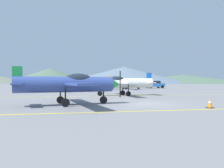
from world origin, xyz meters
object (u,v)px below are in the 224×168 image
at_px(airplane_mid, 121,83).
at_px(airplane_back, 127,82).
at_px(car_sedan, 154,84).
at_px(airplane_far, 66,82).
at_px(traffic_cone_front, 210,103).
at_px(airplane_near, 70,84).

bearing_deg(airplane_mid, airplane_back, 73.56).
bearing_deg(car_sedan, airplane_far, -148.76).
bearing_deg(airplane_mid, traffic_cone_front, -77.23).
distance_m(airplane_near, airplane_mid, 10.21).
bearing_deg(airplane_back, car_sedan, 32.76).
height_order(airplane_near, car_sedan, airplane_near).
height_order(airplane_near, airplane_mid, same).
bearing_deg(airplane_near, airplane_far, 91.67).
bearing_deg(traffic_cone_front, airplane_far, 110.75).
xyz_separation_m(car_sedan, traffic_cone_front, (-10.29, -34.84, -0.56)).
relative_size(airplane_mid, airplane_back, 1.00).
bearing_deg(airplane_near, airplane_back, 67.79).
bearing_deg(car_sedan, airplane_near, -120.37).
relative_size(car_sedan, traffic_cone_front, 7.61).
distance_m(airplane_mid, traffic_cone_front, 12.16).
relative_size(airplane_near, traffic_cone_front, 14.32).
bearing_deg(airplane_mid, car_sedan, 60.63).
height_order(airplane_mid, airplane_back, same).
bearing_deg(car_sedan, traffic_cone_front, -106.45).
bearing_deg(airplane_far, airplane_mid, -61.81).
xyz_separation_m(airplane_back, traffic_cone_front, (-2.67, -29.94, -1.14)).
xyz_separation_m(airplane_far, car_sedan, (19.10, 11.58, -0.58)).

